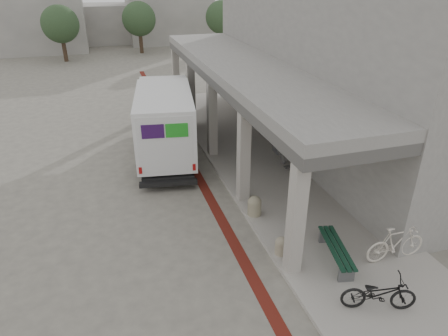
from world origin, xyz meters
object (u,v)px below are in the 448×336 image
object	(u,v)px
bicycle_cream	(396,243)
utility_cabinet	(279,142)
bench	(336,250)
fedex_truck	(165,120)
bicycle_black	(379,293)

from	to	relation	value
bicycle_cream	utility_cabinet	bearing A→B (deg)	1.55
bench	utility_cabinet	bearing A→B (deg)	90.19
bench	bicycle_cream	world-z (taller)	bicycle_cream
utility_cabinet	bicycle_cream	distance (m)	7.76
fedex_truck	bench	size ratio (longest dim) A/B	3.57
bicycle_cream	fedex_truck	bearing A→B (deg)	28.71
bench	bicycle_cream	xyz separation A→B (m)	(1.60, -0.43, 0.21)
bench	utility_cabinet	xyz separation A→B (m)	(1.57, 7.33, 0.13)
fedex_truck	bicycle_cream	world-z (taller)	fedex_truck
utility_cabinet	bicycle_black	distance (m)	9.32
fedex_truck	bicycle_cream	xyz separation A→B (m)	(4.83, -9.31, -0.95)
bench	bicycle_black	world-z (taller)	bicycle_black
bicycle_cream	bicycle_black	bearing A→B (deg)	133.04
fedex_truck	bicycle_black	xyz separation A→B (m)	(3.23, -10.74, -1.03)
bicycle_black	utility_cabinet	bearing A→B (deg)	9.67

